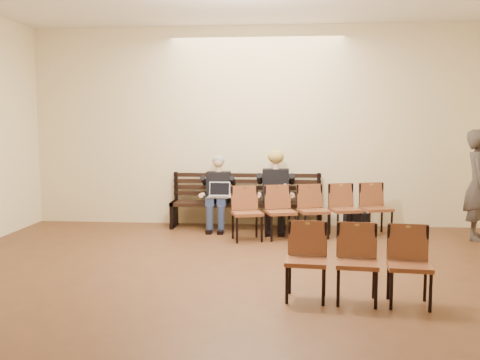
% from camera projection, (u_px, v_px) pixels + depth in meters
% --- Properties ---
extents(ground, '(10.00, 10.00, 0.00)m').
position_uv_depth(ground, '(225.00, 331.00, 4.65)').
color(ground, brown).
rests_on(ground, ground).
extents(room_walls, '(8.02, 10.01, 3.51)m').
position_uv_depth(room_walls, '(233.00, 47.00, 5.16)').
color(room_walls, beige).
rests_on(room_walls, ground).
extents(bench, '(2.60, 0.90, 0.45)m').
position_uv_depth(bench, '(246.00, 215.00, 9.24)').
color(bench, black).
rests_on(bench, ground).
extents(seated_man, '(0.50, 0.69, 1.20)m').
position_uv_depth(seated_man, '(218.00, 194.00, 9.13)').
color(seated_man, black).
rests_on(seated_man, ground).
extents(seated_woman, '(0.55, 0.76, 1.29)m').
position_uv_depth(seated_woman, '(276.00, 192.00, 9.04)').
color(seated_woman, black).
rests_on(seated_woman, ground).
extents(laptop, '(0.38, 0.31, 0.26)m').
position_uv_depth(laptop, '(219.00, 197.00, 8.91)').
color(laptop, '#B9B8BD').
rests_on(laptop, bench).
extents(water_bottle, '(0.07, 0.07, 0.23)m').
position_uv_depth(water_bottle, '(285.00, 199.00, 8.83)').
color(water_bottle, silver).
rests_on(water_bottle, bench).
extents(bag, '(0.41, 0.30, 0.28)m').
position_uv_depth(bag, '(356.00, 221.00, 9.19)').
color(bag, black).
rests_on(bag, ground).
extents(passerby, '(0.67, 0.83, 1.97)m').
position_uv_depth(passerby, '(479.00, 177.00, 8.26)').
color(passerby, '#3C3631').
rests_on(passerby, ground).
extents(chair_row_front, '(2.61, 1.18, 0.84)m').
position_uv_depth(chair_row_front, '(313.00, 211.00, 8.45)').
color(chair_row_front, brown).
rests_on(chair_row_front, ground).
extents(chair_row_back, '(1.47, 0.57, 0.80)m').
position_uv_depth(chair_row_back, '(357.00, 264.00, 5.36)').
color(chair_row_back, brown).
rests_on(chair_row_back, ground).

